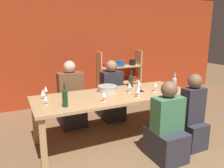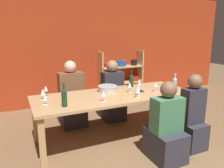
{
  "view_description": "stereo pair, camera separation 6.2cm",
  "coord_description": "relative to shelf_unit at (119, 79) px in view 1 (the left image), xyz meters",
  "views": [
    {
      "loc": [
        -1.66,
        -1.39,
        1.74
      ],
      "look_at": [
        -0.15,
        1.74,
        0.92
      ],
      "focal_mm": 35.0,
      "sensor_mm": 36.0,
      "label": 1
    },
    {
      "loc": [
        -1.6,
        -1.41,
        1.74
      ],
      "look_at": [
        -0.15,
        1.74,
        0.92
      ],
      "focal_mm": 35.0,
      "sensor_mm": 36.0,
      "label": 2
    }
  ],
  "objects": [
    {
      "name": "wine_glass_empty_a",
      "position": [
        -2.2,
        -1.78,
        0.33
      ],
      "size": [
        0.08,
        0.08,
        0.16
      ],
      "color": "white",
      "rests_on": "dining_table"
    },
    {
      "name": "person_near_b",
      "position": [
        -0.74,
        -2.84,
        -0.14
      ],
      "size": [
        0.42,
        0.52,
        1.12
      ],
      "color": "#2D2D38",
      "rests_on": "ground_plane"
    },
    {
      "name": "wine_bottle_dark",
      "position": [
        -0.63,
        -1.66,
        0.35
      ],
      "size": [
        0.08,
        0.08,
        0.31
      ],
      "color": "#19381E",
      "rests_on": "dining_table"
    },
    {
      "name": "wine_glass_empty_c",
      "position": [
        -0.8,
        -2.19,
        0.34
      ],
      "size": [
        0.07,
        0.07,
        0.17
      ],
      "color": "white",
      "rests_on": "dining_table"
    },
    {
      "name": "person_far_b",
      "position": [
        -0.78,
        -1.17,
        -0.1
      ],
      "size": [
        0.42,
        0.53,
        1.21
      ],
      "rotation": [
        0.0,
        0.0,
        3.14
      ],
      "color": "#2D2D38",
      "rests_on": "ground_plane"
    },
    {
      "name": "wine_bottle_green",
      "position": [
        -1.98,
        -2.24,
        0.36
      ],
      "size": [
        0.07,
        0.07,
        0.32
      ],
      "color": "#19381E",
      "rests_on": "dining_table"
    },
    {
      "name": "person_near_a",
      "position": [
        -0.18,
        -2.73,
        -0.1
      ],
      "size": [
        0.34,
        0.43,
        1.15
      ],
      "color": "#2D2D38",
      "rests_on": "ground_plane"
    },
    {
      "name": "person_far_a",
      "position": [
        -1.61,
        -1.11,
        -0.1
      ],
      "size": [
        0.46,
        0.57,
        1.24
      ],
      "rotation": [
        0.0,
        0.0,
        3.14
      ],
      "color": "#2D2D38",
      "rests_on": "ground_plane"
    },
    {
      "name": "wine_glass_red_c",
      "position": [
        -2.14,
        -1.66,
        0.35
      ],
      "size": [
        0.06,
        0.06,
        0.18
      ],
      "color": "white",
      "rests_on": "dining_table"
    },
    {
      "name": "wine_glass_white_a",
      "position": [
        -0.84,
        -1.97,
        0.35
      ],
      "size": [
        0.07,
        0.07,
        0.17
      ],
      "color": "white",
      "rests_on": "dining_table"
    },
    {
      "name": "cell_phone",
      "position": [
        -0.63,
        -1.99,
        0.23
      ],
      "size": [
        0.09,
        0.16,
        0.01
      ],
      "color": "black",
      "rests_on": "dining_table"
    },
    {
      "name": "wine_glass_red_a",
      "position": [
        -0.87,
        -2.28,
        0.34
      ],
      "size": [
        0.07,
        0.07,
        0.16
      ],
      "color": "white",
      "rests_on": "dining_table"
    },
    {
      "name": "shelf_unit",
      "position": [
        0.0,
        0.0,
        0.0
      ],
      "size": [
        1.19,
        0.3,
        1.27
      ],
      "color": "tan",
      "rests_on": "ground_plane"
    },
    {
      "name": "dining_table",
      "position": [
        -1.12,
        -1.99,
        0.15
      ],
      "size": [
        2.57,
        0.97,
        0.77
      ],
      "color": "tan",
      "rests_on": "ground_plane"
    },
    {
      "name": "wine_glass_empty_b",
      "position": [
        -2.21,
        -2.05,
        0.32
      ],
      "size": [
        0.06,
        0.06,
        0.14
      ],
      "color": "white",
      "rests_on": "dining_table"
    },
    {
      "name": "mixing_bowl",
      "position": [
        -1.15,
        -1.77,
        0.28
      ],
      "size": [
        0.33,
        0.33,
        0.1
      ],
      "color": "#B7BABC",
      "rests_on": "dining_table"
    },
    {
      "name": "wine_glass_red_b",
      "position": [
        -0.58,
        -1.86,
        0.34
      ],
      "size": [
        0.07,
        0.07,
        0.16
      ],
      "color": "white",
      "rests_on": "dining_table"
    },
    {
      "name": "wall_back_red",
      "position": [
        -0.97,
        0.2,
        0.81
      ],
      "size": [
        8.8,
        0.06,
        2.7
      ],
      "color": "#B23819",
      "rests_on": "ground_plane"
    },
    {
      "name": "wine_glass_empty_d",
      "position": [
        -0.43,
        -2.13,
        0.35
      ],
      "size": [
        0.07,
        0.07,
        0.16
      ],
      "color": "white",
      "rests_on": "dining_table"
    },
    {
      "name": "wine_glass_white_b",
      "position": [
        -1.43,
        -2.26,
        0.34
      ],
      "size": [
        0.07,
        0.07,
        0.16
      ],
      "color": "white",
      "rests_on": "dining_table"
    },
    {
      "name": "wine_bottle_amber",
      "position": [
        -0.2,
        -2.33,
        0.37
      ],
      "size": [
        0.07,
        0.07,
        0.33
      ],
      "color": "#B2C6C1",
      "rests_on": "dining_table"
    }
  ]
}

